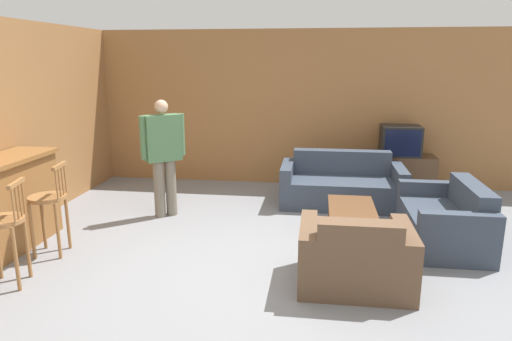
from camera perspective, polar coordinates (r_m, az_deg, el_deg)
ground_plane at (r=4.81m, az=0.30°, el=-12.30°), size 24.00×24.00×0.00m
wall_back at (r=7.83m, az=3.67°, el=7.76°), size 9.40×0.08×2.60m
wall_left at (r=6.73m, az=-26.41°, el=5.39°), size 0.08×8.48×2.60m
bar_chair_near at (r=4.90m, az=-28.92°, el=-6.37°), size 0.48×0.48×1.02m
bar_chair_mid at (r=5.47m, az=-24.44°, el=-3.91°), size 0.45×0.45×1.02m
couch_far at (r=6.91m, az=10.65°, el=-1.91°), size 1.78×0.89×0.76m
armchair_near at (r=4.49m, az=12.31°, el=-10.71°), size 1.05×0.85×0.74m
loveseat_right at (r=5.80m, az=22.64°, el=-5.84°), size 0.82×1.42×0.73m
coffee_table at (r=5.67m, az=11.83°, el=-4.92°), size 0.55×0.87×0.39m
tv_unit at (r=7.72m, az=17.30°, el=-0.42°), size 1.13×0.47×0.61m
tv at (r=7.61m, az=17.59°, el=3.58°), size 0.61×0.48×0.48m
person_by_window at (r=6.25m, az=-11.49°, el=2.23°), size 0.51×0.44×1.60m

